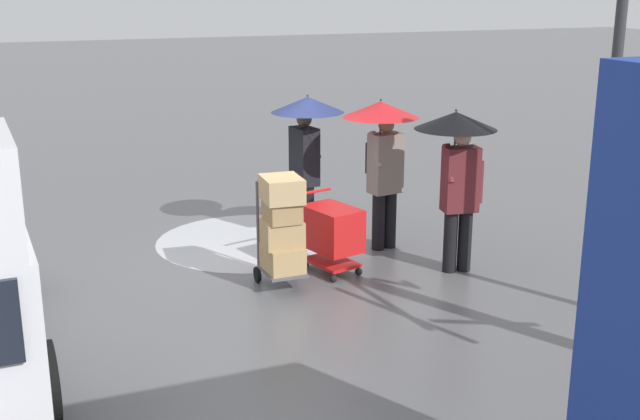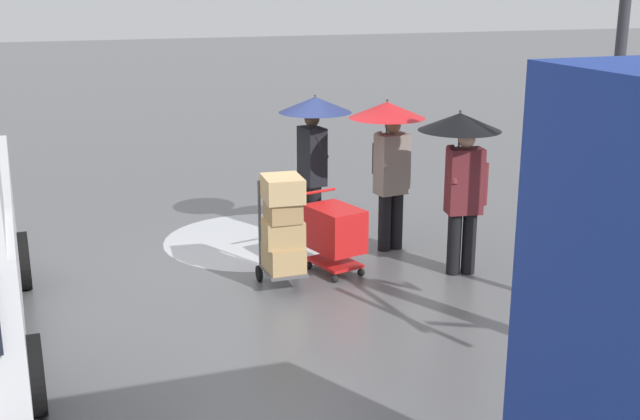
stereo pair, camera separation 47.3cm
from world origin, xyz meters
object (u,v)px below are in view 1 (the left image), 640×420
at_px(shopping_cart_vendor, 332,231).
at_px(pedestrian_pink_side, 457,154).
at_px(hand_dolly_boxes, 282,226).
at_px(street_lamp, 612,106).
at_px(pedestrian_white_side, 306,133).
at_px(pedestrian_black_side, 382,140).

distance_m(shopping_cart_vendor, pedestrian_pink_side, 1.88).
height_order(hand_dolly_boxes, street_lamp, street_lamp).
distance_m(shopping_cart_vendor, street_lamp, 3.73).
bearing_deg(pedestrian_white_side, street_lamp, 120.18).
distance_m(hand_dolly_boxes, pedestrian_pink_side, 2.41).
bearing_deg(pedestrian_black_side, hand_dolly_boxes, 26.88).
bearing_deg(pedestrian_white_side, pedestrian_pink_side, 122.73).
xyz_separation_m(shopping_cart_vendor, pedestrian_white_side, (-0.21, -1.45, 1.02)).
xyz_separation_m(hand_dolly_boxes, pedestrian_white_side, (-0.98, -1.72, 0.78)).
xyz_separation_m(shopping_cart_vendor, pedestrian_black_side, (-1.02, -0.64, 1.00)).
bearing_deg(pedestrian_pink_side, shopping_cart_vendor, -20.26).
bearing_deg(shopping_cart_vendor, pedestrian_pink_side, 159.74).
distance_m(pedestrian_pink_side, street_lamp, 2.07).
xyz_separation_m(pedestrian_pink_side, pedestrian_white_side, (1.28, -2.00, 0.01)).
distance_m(pedestrian_black_side, street_lamp, 3.29).
distance_m(pedestrian_pink_side, pedestrian_black_side, 1.28).
height_order(hand_dolly_boxes, pedestrian_black_side, pedestrian_black_side).
bearing_deg(street_lamp, pedestrian_white_side, -59.82).
height_order(pedestrian_black_side, street_lamp, street_lamp).
xyz_separation_m(pedestrian_pink_side, street_lamp, (-0.87, 1.70, 0.80)).
relative_size(pedestrian_pink_side, street_lamp, 0.56).
height_order(shopping_cart_vendor, street_lamp, street_lamp).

